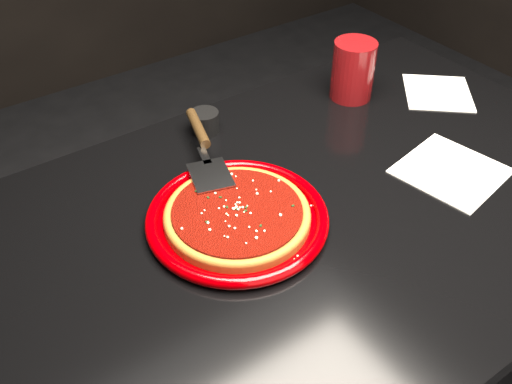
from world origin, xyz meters
TOP-DOWN VIEW (x-y plane):
  - table at (0.00, 0.00)m, footprint 1.20×0.80m
  - plate at (-0.17, 0.04)m, footprint 0.38×0.38m
  - pizza_crust at (-0.17, 0.04)m, footprint 0.31×0.31m
  - pizza_crust_rim at (-0.17, 0.04)m, footprint 0.31×0.31m
  - pizza_sauce at (-0.17, 0.04)m, footprint 0.27×0.27m
  - parmesan_dusting at (-0.17, 0.04)m, footprint 0.22×0.22m
  - basil_flecks at (-0.17, 0.04)m, footprint 0.20×0.20m
  - pizza_server at (-0.13, 0.21)m, footprint 0.16×0.31m
  - cup at (0.27, 0.25)m, footprint 0.09×0.09m
  - napkin_a at (0.24, -0.07)m, footprint 0.21×0.21m
  - napkin_b at (0.45, 0.14)m, footprint 0.21×0.21m
  - ramekin at (-0.07, 0.31)m, footprint 0.07×0.07m

SIDE VIEW (x-z plane):
  - table at x=0.00m, z-range 0.00..0.75m
  - napkin_b at x=0.45m, z-range 0.75..0.75m
  - napkin_a at x=0.24m, z-range 0.75..0.75m
  - plate at x=-0.17m, z-range 0.75..0.77m
  - pizza_crust at x=-0.17m, z-range 0.76..0.77m
  - pizza_crust_rim at x=-0.17m, z-range 0.76..0.78m
  - ramekin at x=-0.07m, z-range 0.75..0.80m
  - pizza_sauce at x=-0.17m, z-range 0.77..0.78m
  - basil_flecks at x=-0.17m, z-range 0.78..0.78m
  - parmesan_dusting at x=-0.17m, z-range 0.78..0.78m
  - pizza_server at x=-0.13m, z-range 0.78..0.80m
  - cup at x=0.27m, z-range 0.75..0.88m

